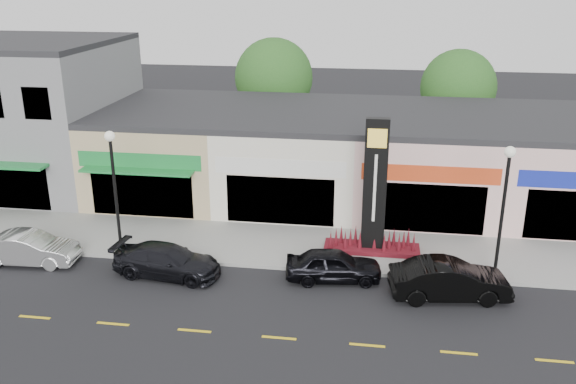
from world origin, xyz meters
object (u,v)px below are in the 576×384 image
lamp_west_near (114,180)px  car_black_conv (450,280)px  lamp_east_near (504,200)px  car_white_van (29,248)px  car_black_sedan (334,265)px  car_dark_sedan (167,261)px  pylon_sign (374,206)px

lamp_west_near → car_black_conv: size_ratio=1.21×
lamp_east_near → lamp_west_near: bearing=180.0°
lamp_east_near → car_white_van: (-19.51, -1.42, -2.79)m
lamp_west_near → car_black_sedan: 9.97m
car_white_van → lamp_west_near: bearing=-71.5°
lamp_west_near → lamp_east_near: same height
car_white_van → car_black_sedan: car_white_van is taller
car_black_sedan → lamp_west_near: bearing=76.5°
car_dark_sedan → lamp_east_near: bearing=-77.0°
lamp_west_near → car_white_van: lamp_west_near is taller
pylon_sign → car_black_conv: bearing=-49.3°
car_black_sedan → car_dark_sedan: bearing=87.6°
lamp_west_near → lamp_east_near: size_ratio=1.00×
car_white_van → car_black_conv: 17.51m
car_black_sedan → car_white_van: bearing=84.3°
pylon_sign → car_white_van: bearing=-167.9°
lamp_east_near → car_black_conv: bearing=-138.0°
pylon_sign → car_black_sedan: bearing=-118.9°
car_black_conv → car_dark_sedan: bearing=81.1°
car_dark_sedan → car_black_sedan: (6.80, 0.60, 0.01)m
car_black_conv → lamp_east_near: bearing=-56.1°
car_dark_sedan → car_black_conv: (11.29, -0.18, 0.10)m
lamp_east_near → pylon_sign: 5.42m
car_white_van → car_black_conv: (17.51, -0.38, 0.06)m
lamp_east_near → car_black_sedan: 7.15m
car_white_van → car_dark_sedan: bearing=-95.3°
car_dark_sedan → car_black_sedan: bearing=-78.9°
car_dark_sedan → car_black_sedan: 6.82m
lamp_east_near → car_black_conv: lamp_east_near is taller
car_dark_sedan → car_black_sedan: car_black_sedan is taller
car_dark_sedan → car_black_conv: 11.29m
car_black_sedan → lamp_east_near: bearing=-88.6°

